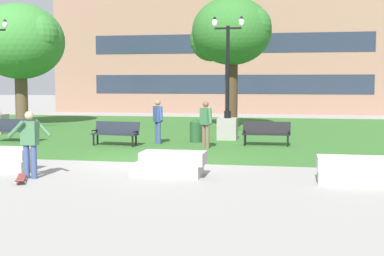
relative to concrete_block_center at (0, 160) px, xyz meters
name	(u,v)px	position (x,y,z in m)	size (l,w,h in m)	color
ground_plane	(149,163)	(3.60, 2.19, -0.31)	(140.00, 140.00, 0.00)	gray
grass_lawn	(203,131)	(3.60, 12.19, -0.30)	(40.00, 20.00, 0.02)	#336628
concrete_block_center	(0,160)	(0.00, 0.00, 0.00)	(1.82, 0.90, 0.64)	#B2ADA3
concrete_block_left	(170,164)	(4.75, 0.09, 0.00)	(1.90, 0.90, 0.64)	#9E9991
concrete_block_right	(354,171)	(9.34, -0.05, 0.00)	(1.82, 0.90, 0.64)	#BCB7B2
person_skateboarder	(30,140)	(1.36, -0.91, 0.66)	(0.99, 0.50, 1.71)	#384C7A
skateboard	(21,179)	(1.36, -1.40, -0.22)	(0.59, 1.01, 0.14)	maroon
park_bench_near_left	(266,132)	(6.89, 6.99, 0.23)	(1.81, 0.56, 0.90)	black
park_bench_near_right	(116,132)	(1.29, 5.94, 0.23)	(1.85, 0.74, 0.90)	#1E232D
park_bench_far_left	(15,129)	(-3.12, 6.47, 0.23)	(1.81, 0.55, 0.90)	#1E232D
lamp_post_right	(227,115)	(5.19, 8.78, 0.74)	(1.32, 0.80, 5.09)	gray
tree_far_left	(19,43)	(-6.97, 14.06, 4.23)	(5.09, 4.85, 6.65)	brown
tree_near_right	(231,33)	(4.70, 14.06, 4.57)	(4.24, 4.04, 6.68)	#42301E
trash_bin	(196,130)	(4.06, 7.60, 0.20)	(0.49, 0.49, 0.96)	#234C28
person_bystander_near_lawn	(206,122)	(4.76, 5.80, 0.68)	(0.58, 0.64, 1.71)	brown
person_bystander_far_lawn	(158,119)	(2.71, 6.81, 0.68)	(0.53, 0.53, 1.71)	#384C7A
building_facade_distant	(230,52)	(3.18, 26.69, 4.27)	(27.53, 1.03, 9.16)	#8E6B56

